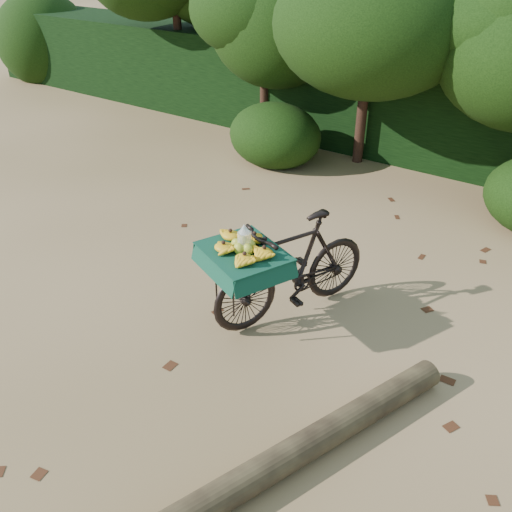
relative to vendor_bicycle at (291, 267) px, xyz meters
The scene contains 7 objects.
ground 0.94m from the vendor_bicycle, 63.07° to the right, with size 80.00×80.00×0.00m, color tan.
vendor_bicycle is the anchor object (origin of this frame).
fallen_log 2.12m from the vendor_bicycle, 58.86° to the right, with size 0.25×0.25×3.40m, color brown.
hedge_backdrop 5.67m from the vendor_bicycle, 86.66° to the left, with size 26.00×1.80×1.80m, color black.
tree_row 5.06m from the vendor_bicycle, 93.78° to the left, with size 14.50×2.00×4.00m, color black, non-canonical shape.
bush_clumps 3.75m from the vendor_bicycle, 77.19° to the left, with size 8.80×1.70×0.90m, color black, non-canonical shape.
leaf_litter 0.67m from the vendor_bicycle, ahead, with size 7.00×7.30×0.01m, color #452212, non-canonical shape.
Camera 1 is at (2.19, -3.47, 3.62)m, focal length 38.00 mm.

